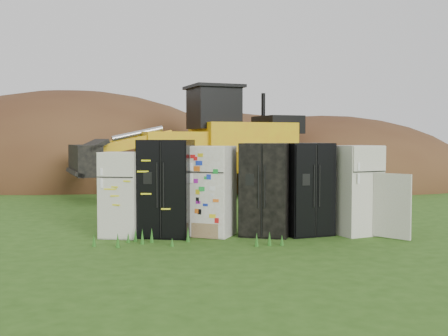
# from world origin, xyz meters

# --- Properties ---
(ground) EXTENTS (120.00, 120.00, 0.00)m
(ground) POSITION_xyz_m (0.00, 0.00, 0.00)
(ground) COLOR #284D14
(ground) RESTS_ON ground
(fridge_leftmost) EXTENTS (0.87, 0.85, 1.67)m
(fridge_leftmost) POSITION_xyz_m (-2.41, -0.02, 0.84)
(fridge_leftmost) COLOR silver
(fridge_leftmost) RESTS_ON ground
(fridge_black_side) EXTENTS (1.15, 0.99, 1.91)m
(fridge_black_side) POSITION_xyz_m (-1.54, -0.02, 0.96)
(fridge_black_side) COLOR black
(fridge_black_side) RESTS_ON ground
(fridge_sticker) EXTENTS (1.02, 0.99, 1.79)m
(fridge_sticker) POSITION_xyz_m (-0.63, 0.04, 0.89)
(fridge_sticker) COLOR white
(fridge_sticker) RESTS_ON ground
(fridge_dark_mid) EXTENTS (1.14, 1.03, 1.85)m
(fridge_dark_mid) POSITION_xyz_m (0.44, -0.04, 0.92)
(fridge_dark_mid) COLOR black
(fridge_dark_mid) RESTS_ON ground
(fridge_black_right) EXTENTS (1.12, 1.02, 1.85)m
(fridge_black_right) POSITION_xyz_m (1.26, 0.02, 0.92)
(fridge_black_right) COLOR black
(fridge_black_right) RESTS_ON ground
(fridge_open_door) EXTENTS (1.04, 1.00, 1.80)m
(fridge_open_door) POSITION_xyz_m (2.28, -0.02, 0.90)
(fridge_open_door) COLOR silver
(fridge_open_door) RESTS_ON ground
(wheel_loader) EXTENTS (8.25, 5.30, 3.71)m
(wheel_loader) POSITION_xyz_m (-1.16, 7.47, 1.85)
(wheel_loader) COLOR orange
(wheel_loader) RESTS_ON ground
(dirt_mound_right) EXTENTS (12.80, 9.39, 5.79)m
(dirt_mound_right) POSITION_xyz_m (4.42, 12.05, 0.00)
(dirt_mound_right) COLOR #402314
(dirt_mound_right) RESTS_ON ground
(dirt_mound_left) EXTENTS (15.96, 11.97, 8.15)m
(dirt_mound_left) POSITION_xyz_m (-6.36, 14.36, 0.00)
(dirt_mound_left) COLOR #402314
(dirt_mound_left) RESTS_ON ground
(dirt_mound_back) EXTENTS (19.59, 13.06, 6.56)m
(dirt_mound_back) POSITION_xyz_m (-0.35, 17.46, 0.00)
(dirt_mound_back) COLOR #402314
(dirt_mound_back) RESTS_ON ground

